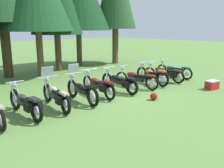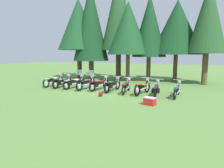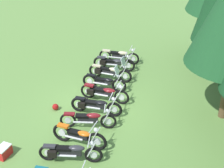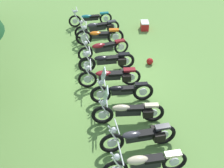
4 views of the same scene
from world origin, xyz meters
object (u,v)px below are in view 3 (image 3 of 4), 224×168
motorcycle_2 (110,72)px  motorcycle_4 (103,92)px  motorcycle_0 (119,56)px  motorcycle_8 (69,152)px  dropped_helmet (55,107)px  motorcycle_1 (113,63)px  motorcycle_3 (105,82)px  picnic_cooler (4,151)px  motorcycle_7 (79,136)px  motorcycle_5 (95,105)px  motorcycle_6 (89,119)px

motorcycle_2 → motorcycle_4: (2.06, 0.11, -0.01)m
motorcycle_0 → motorcycle_8: bearing=-89.2°
motorcycle_4 → dropped_helmet: motorcycle_4 is taller
motorcycle_1 → motorcycle_4: bearing=-86.3°
motorcycle_1 → motorcycle_3: motorcycle_3 is taller
motorcycle_0 → picnic_cooler: 8.98m
motorcycle_7 → dropped_helmet: (-2.17, -1.71, -0.32)m
motorcycle_1 → motorcycle_8: size_ratio=1.00×
motorcycle_0 → dropped_helmet: size_ratio=8.18×
motorcycle_1 → motorcycle_2: 1.11m
motorcycle_0 → motorcycle_4: 4.13m
motorcycle_5 → motorcycle_7: size_ratio=1.04×
motorcycle_0 → motorcycle_2: (2.07, -0.17, 0.00)m
motorcycle_2 → motorcycle_8: (6.27, -0.26, -0.02)m
motorcycle_2 → motorcycle_7: (5.35, -0.13, -0.01)m
motorcycle_5 → motorcycle_6: motorcycle_5 is taller
motorcycle_2 → motorcycle_5: size_ratio=1.01×
motorcycle_4 → motorcycle_1: bearing=100.6°
motorcycle_0 → motorcycle_2: bearing=-91.0°
picnic_cooler → motorcycle_4: bearing=147.3°
motorcycle_0 → motorcycle_1: 0.97m
picnic_cooler → motorcycle_0: bearing=161.4°
motorcycle_0 → motorcycle_1: (0.95, -0.18, -0.02)m
motorcycle_6 → motorcycle_8: 2.07m
motorcycle_0 → motorcycle_4: bearing=-87.2°
motorcycle_3 → motorcycle_6: motorcycle_3 is taller
motorcycle_3 → dropped_helmet: (2.09, -1.81, -0.31)m
motorcycle_8 → dropped_helmet: motorcycle_8 is taller
motorcycle_1 → motorcycle_4: motorcycle_1 is taller
motorcycle_0 → motorcycle_4: (4.13, -0.06, -0.00)m
motorcycle_1 → motorcycle_3: size_ratio=1.03×
motorcycle_8 → motorcycle_3: bearing=80.7°
motorcycle_4 → motorcycle_7: (3.29, -0.24, 0.00)m
motorcycle_0 → motorcycle_5: (5.23, -0.19, -0.02)m
motorcycle_1 → motorcycle_5: size_ratio=1.00×
motorcycle_6 → picnic_cooler: 3.46m
motorcycle_1 → motorcycle_5: 4.28m
motorcycle_0 → motorcycle_5: 5.24m
motorcycle_0 → motorcycle_5: bearing=-88.5°
motorcycle_6 → motorcycle_3: bearing=82.0°
dropped_helmet → motorcycle_2: bearing=149.9°
motorcycle_0 → motorcycle_2: 2.07m
motorcycle_1 → motorcycle_4: (3.18, 0.12, 0.01)m
motorcycle_2 → motorcycle_8: bearing=-82.4°
motorcycle_3 → motorcycle_8: size_ratio=0.97×
picnic_cooler → dropped_helmet: (-3.26, 0.86, -0.06)m
motorcycle_0 → dropped_helmet: motorcycle_0 is taller
motorcycle_2 → motorcycle_8: motorcycle_2 is taller
motorcycle_3 → motorcycle_0: bearing=93.7°
motorcycle_4 → motorcycle_8: bearing=-86.6°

